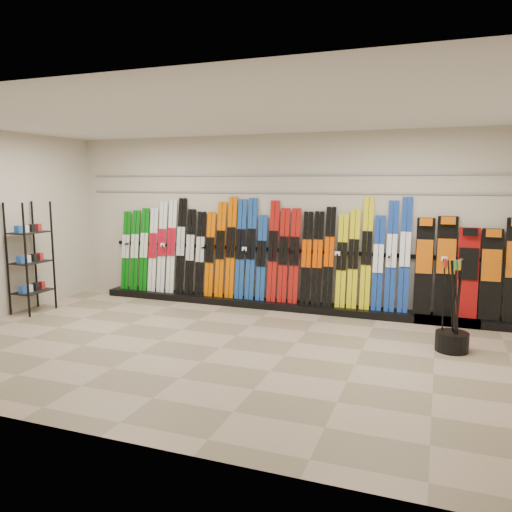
% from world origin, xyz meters
% --- Properties ---
extents(floor, '(8.00, 8.00, 0.00)m').
position_xyz_m(floor, '(0.00, 0.00, 0.00)').
color(floor, gray).
rests_on(floor, ground).
extents(back_wall, '(8.00, 0.00, 8.00)m').
position_xyz_m(back_wall, '(0.00, 2.50, 1.50)').
color(back_wall, beige).
rests_on(back_wall, floor).
extents(ceiling, '(8.00, 8.00, 0.00)m').
position_xyz_m(ceiling, '(0.00, 0.00, 3.00)').
color(ceiling, silver).
rests_on(ceiling, back_wall).
extents(ski_rack_base, '(8.00, 0.40, 0.12)m').
position_xyz_m(ski_rack_base, '(0.22, 2.28, 0.06)').
color(ski_rack_base, black).
rests_on(ski_rack_base, floor).
extents(skis, '(5.38, 0.27, 1.83)m').
position_xyz_m(skis, '(-0.42, 2.34, 0.95)').
color(skis, '#096D0D').
rests_on(skis, ski_rack_base).
extents(snowboards, '(1.56, 0.24, 1.54)m').
position_xyz_m(snowboards, '(3.09, 2.35, 0.85)').
color(snowboards, black).
rests_on(snowboards, ski_rack_base).
extents(accessory_rack, '(0.40, 0.60, 1.86)m').
position_xyz_m(accessory_rack, '(-3.75, 0.62, 0.93)').
color(accessory_rack, black).
rests_on(accessory_rack, floor).
extents(pole_bin, '(0.42, 0.42, 0.25)m').
position_xyz_m(pole_bin, '(2.87, 0.93, 0.12)').
color(pole_bin, black).
rests_on(pole_bin, floor).
extents(ski_poles, '(0.24, 0.30, 1.18)m').
position_xyz_m(ski_poles, '(2.88, 0.95, 0.61)').
color(ski_poles, black).
rests_on(ski_poles, pole_bin).
extents(slatwall_rail_0, '(7.60, 0.02, 0.03)m').
position_xyz_m(slatwall_rail_0, '(0.00, 2.48, 2.00)').
color(slatwall_rail_0, gray).
rests_on(slatwall_rail_0, back_wall).
extents(slatwall_rail_1, '(7.60, 0.02, 0.03)m').
position_xyz_m(slatwall_rail_1, '(0.00, 2.48, 2.30)').
color(slatwall_rail_1, gray).
rests_on(slatwall_rail_1, back_wall).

